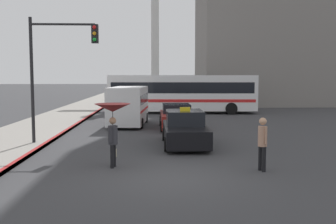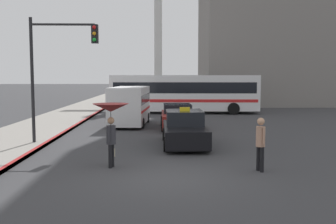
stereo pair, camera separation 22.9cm
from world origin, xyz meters
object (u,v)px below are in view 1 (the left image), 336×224
Objects in this scene: taxi at (185,130)px; ambulance_van at (129,104)px; pedestrian_man at (262,140)px; traffic_light at (58,58)px; sedan_red at (176,117)px; city_bus at (182,92)px; pedestrian_with_umbrella at (113,115)px; monument_cross at (155,2)px.

ambulance_van reaches higher than taxi.
pedestrian_man is 9.50m from traffic_light.
ambulance_van is at bearing -68.23° from taxi.
pedestrian_man is 0.31× the size of traffic_light.
sedan_red is 0.36× the size of city_bus.
sedan_red is 3.40m from ambulance_van.
pedestrian_man is at bearing -173.52° from city_bus.
pedestrian_with_umbrella reaches higher than sedan_red.
pedestrian_with_umbrella is (-2.71, -9.79, 1.12)m from sedan_red.
city_bus is (1.05, 15.37, 1.06)m from taxi.
pedestrian_with_umbrella reaches higher than taxi.
ambulance_van is 0.42× the size of city_bus.
taxi is at bearing -174.75° from pedestrian_man.
taxi is 2.08× the size of pedestrian_with_umbrella.
city_bus reaches higher than sedan_red.
taxi is 1.01× the size of sedan_red.
ambulance_van is at bearing -175.70° from pedestrian_man.
pedestrian_man is (2.09, -4.85, 0.33)m from taxi.
traffic_light is at bearing 160.30° from city_bus.
monument_cross is (-1.09, 29.38, 11.01)m from taxi.
city_bus is at bearing -96.32° from sedan_red.
city_bus is (1.08, 9.75, 1.09)m from sedan_red.
city_bus reaches higher than ambulance_van.
taxi is 15.45m from city_bus.
traffic_light reaches higher than ambulance_van.
pedestrian_with_umbrella is 1.24× the size of pedestrian_man.
taxi is 5.10m from pedestrian_with_umbrella.
monument_cross is at bearing -87.46° from sedan_red.
pedestrian_man is 0.08× the size of monument_cross.
pedestrian_with_umbrella is 4.95m from pedestrian_man.
taxi is 31.39m from monument_cross.
monument_cross is at bearing 10.59° from pedestrian_with_umbrella.
pedestrian_man is at bearing 101.47° from sedan_red.
monument_cross is (-3.18, 34.23, 10.68)m from pedestrian_man.
taxi is 5.63m from sedan_red.
sedan_red is at bearing 45.21° from traffic_light.
traffic_light reaches higher than taxi.
traffic_light is (-2.58, -7.18, 2.52)m from ambulance_van.
sedan_red is 2.55× the size of pedestrian_man.
monument_cross reaches higher than pedestrian_man.
city_bus reaches higher than pedestrian_with_umbrella.
sedan_red is at bearing 173.37° from pedestrian_man.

